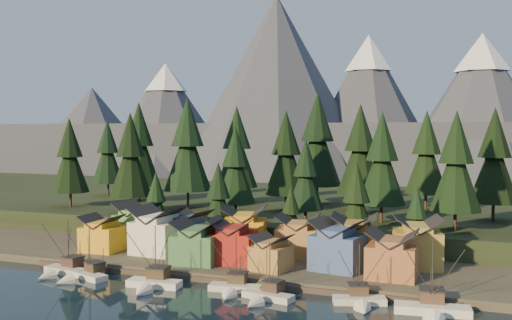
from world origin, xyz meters
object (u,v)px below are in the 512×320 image
at_px(house_front_1, 158,229).
at_px(boat_0, 62,263).
at_px(boat_2, 151,275).
at_px(boat_5, 360,292).
at_px(house_back_1, 190,229).
at_px(boat_6, 433,301).
at_px(boat_3, 234,281).
at_px(boat_4, 265,289).
at_px(boat_1, 82,269).
at_px(house_back_0, 138,222).
at_px(house_front_0, 102,232).

bearing_deg(house_front_1, boat_0, -119.23).
xyz_separation_m(boat_2, boat_5, (35.33, 3.16, -0.26)).
distance_m(house_front_1, house_back_1, 7.18).
bearing_deg(house_back_1, boat_6, -14.28).
height_order(boat_3, boat_4, boat_3).
relative_size(boat_1, boat_5, 0.98).
relative_size(boat_4, boat_6, 0.82).
bearing_deg(boat_5, house_back_1, 134.69).
xyz_separation_m(boat_1, boat_4, (35.55, -0.55, 0.03)).
bearing_deg(boat_0, house_back_0, 94.42).
distance_m(boat_1, boat_2, 14.94).
bearing_deg(boat_4, house_front_1, 160.08).
bearing_deg(boat_5, boat_2, 167.09).
height_order(boat_5, house_front_1, house_front_1).
relative_size(boat_3, boat_6, 0.85).
xyz_separation_m(boat_1, house_front_1, (5.35, 17.76, 4.68)).
bearing_deg(boat_3, house_back_0, 138.61).
bearing_deg(boat_0, boat_3, 10.37).
distance_m(house_front_0, house_front_1, 12.52).
relative_size(house_front_1, house_back_1, 1.14).
distance_m(boat_1, boat_3, 29.17).
bearing_deg(boat_4, boat_1, -169.58).
bearing_deg(house_back_0, house_front_1, -30.34).
relative_size(boat_0, house_front_0, 1.41).
bearing_deg(boat_6, boat_0, 172.96).
bearing_deg(boat_6, boat_1, 174.24).
bearing_deg(boat_5, boat_3, 163.39).
bearing_deg(boat_5, boat_0, 162.94).
bearing_deg(boat_6, house_front_1, 156.57).
bearing_deg(house_front_0, boat_6, -14.59).
xyz_separation_m(boat_5, house_front_1, (-44.90, 15.41, 4.54)).
relative_size(boat_0, boat_4, 1.09).
height_order(boat_1, house_back_0, house_back_0).
relative_size(boat_1, boat_6, 0.83).
distance_m(boat_2, boat_6, 46.24).
relative_size(boat_5, house_back_0, 1.09).
bearing_deg(boat_1, boat_4, 18.46).
xyz_separation_m(boat_2, boat_4, (20.64, 0.26, -0.37)).
height_order(boat_0, boat_5, boat_0).
xyz_separation_m(boat_1, boat_5, (50.25, 2.35, 0.14)).
bearing_deg(boat_3, boat_0, 173.98).
relative_size(house_front_0, house_front_1, 0.78).
relative_size(boat_2, house_back_0, 1.24).
bearing_deg(boat_0, boat_6, 9.24).
height_order(boat_6, house_back_0, boat_6).
bearing_deg(house_front_1, boat_2, -57.76).
distance_m(boat_0, house_front_0, 14.70).
bearing_deg(boat_4, house_back_0, 158.73).
bearing_deg(boat_1, boat_2, 16.26).
height_order(boat_0, boat_6, boat_6).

